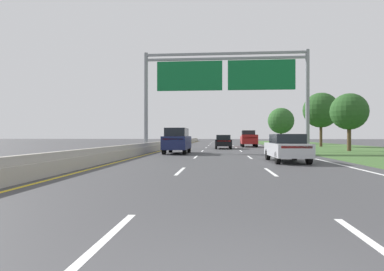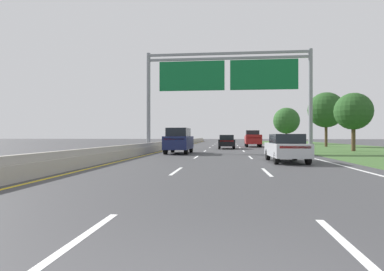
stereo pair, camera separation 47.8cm
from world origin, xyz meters
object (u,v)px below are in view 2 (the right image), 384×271
(pickup_truck_red, at_px, (253,139))
(car_silver_right_lane_sedan, at_px, (286,147))
(roadside_tree_far, at_px, (326,110))
(overhead_sign_gantry, at_px, (227,80))
(roadside_tree_mid, at_px, (353,111))
(car_black_centre_lane_sedan, at_px, (227,142))
(car_navy_left_lane_suv, at_px, (179,140))
(roadside_tree_distant, at_px, (286,121))

(pickup_truck_red, relative_size, car_silver_right_lane_sedan, 1.23)
(roadside_tree_far, bearing_deg, car_silver_right_lane_sedan, -110.59)
(overhead_sign_gantry, bearing_deg, pickup_truck_red, 76.53)
(roadside_tree_mid, distance_m, roadside_tree_far, 12.78)
(car_black_centre_lane_sedan, xyz_separation_m, car_navy_left_lane_suv, (-3.94, -10.46, 0.28))
(overhead_sign_gantry, relative_size, car_silver_right_lane_sedan, 3.39)
(pickup_truck_red, height_order, roadside_tree_mid, roadside_tree_mid)
(car_silver_right_lane_sedan, xyz_separation_m, roadside_tree_distant, (7.64, 42.68, 3.44))
(pickup_truck_red, height_order, roadside_tree_distant, roadside_tree_distant)
(car_black_centre_lane_sedan, relative_size, roadside_tree_distant, 0.66)
(car_navy_left_lane_suv, height_order, roadside_tree_far, roadside_tree_far)
(overhead_sign_gantry, xyz_separation_m, roadside_tree_distant, (10.90, 31.64, -2.30))
(pickup_truck_red, height_order, car_black_centre_lane_sedan, pickup_truck_red)
(car_silver_right_lane_sedan, height_order, roadside_tree_mid, roadside_tree_mid)
(car_black_centre_lane_sedan, distance_m, roadside_tree_far, 15.82)
(car_silver_right_lane_sedan, distance_m, car_navy_left_lane_suv, 10.89)
(car_black_centre_lane_sedan, distance_m, roadside_tree_mid, 13.30)
(car_black_centre_lane_sedan, relative_size, roadside_tree_mid, 0.80)
(overhead_sign_gantry, xyz_separation_m, car_silver_right_lane_sedan, (3.26, -11.04, -5.74))
(car_silver_right_lane_sedan, height_order, roadside_tree_distant, roadside_tree_distant)
(car_navy_left_lane_suv, height_order, roadside_tree_mid, roadside_tree_mid)
(car_silver_right_lane_sedan, relative_size, roadside_tree_distant, 0.67)
(car_black_centre_lane_sedan, bearing_deg, roadside_tree_far, -60.21)
(roadside_tree_distant, bearing_deg, car_navy_left_lane_suv, -113.33)
(car_black_centre_lane_sedan, height_order, car_silver_right_lane_sedan, same)
(car_silver_right_lane_sedan, relative_size, roadside_tree_far, 0.61)
(roadside_tree_far, bearing_deg, car_navy_left_lane_suv, -133.34)
(car_silver_right_lane_sedan, bearing_deg, roadside_tree_distant, -11.33)
(overhead_sign_gantry, bearing_deg, roadside_tree_far, 49.22)
(pickup_truck_red, distance_m, car_black_centre_lane_sedan, 7.53)
(car_black_centre_lane_sedan, bearing_deg, overhead_sign_gantry, -179.90)
(car_black_centre_lane_sedan, bearing_deg, pickup_truck_red, -27.97)
(roadside_tree_distant, bearing_deg, car_silver_right_lane_sedan, -100.15)
(pickup_truck_red, xyz_separation_m, roadside_tree_distant, (7.50, 17.45, 3.18))
(overhead_sign_gantry, xyz_separation_m, car_navy_left_lane_suv, (-4.02, -2.95, -5.46))
(roadside_tree_mid, xyz_separation_m, roadside_tree_far, (1.23, 12.67, 1.13))
(car_silver_right_lane_sedan, height_order, roadside_tree_far, roadside_tree_far)
(overhead_sign_gantry, bearing_deg, car_black_centre_lane_sedan, 90.58)
(overhead_sign_gantry, relative_size, car_black_centre_lane_sedan, 3.41)
(roadside_tree_mid, bearing_deg, roadside_tree_distant, 91.96)
(car_black_centre_lane_sedan, xyz_separation_m, roadside_tree_distant, (10.98, 24.13, 3.44))
(pickup_truck_red, xyz_separation_m, car_navy_left_lane_suv, (-7.42, -17.14, 0.02))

